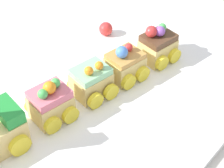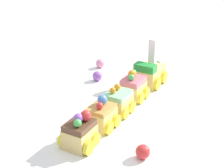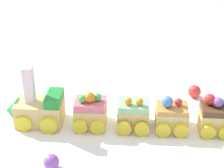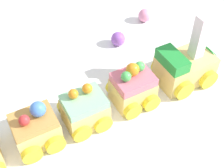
% 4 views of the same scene
% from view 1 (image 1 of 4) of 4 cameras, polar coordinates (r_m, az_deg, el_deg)
% --- Properties ---
extents(ground_plane, '(10.00, 10.00, 0.00)m').
position_cam_1_polar(ground_plane, '(0.64, -5.13, -3.68)').
color(ground_plane, beige).
extents(display_board, '(0.82, 0.46, 0.01)m').
position_cam_1_polar(display_board, '(0.64, -5.17, -3.30)').
color(display_board, white).
rests_on(display_board, ground_plane).
extents(cake_car_strawberry, '(0.07, 0.08, 0.08)m').
position_cam_1_polar(cake_car_strawberry, '(0.60, -9.32, -3.00)').
color(cake_car_strawberry, '#E5C675').
rests_on(cake_car_strawberry, display_board).
extents(cake_car_mint, '(0.07, 0.08, 0.07)m').
position_cam_1_polar(cake_car_mint, '(0.63, -2.98, 0.22)').
color(cake_car_mint, '#E5C675').
rests_on(cake_car_mint, display_board).
extents(cake_car_caramel, '(0.07, 0.08, 0.07)m').
position_cam_1_polar(cake_car_caramel, '(0.67, 1.97, 2.90)').
color(cake_car_caramel, '#E5C675').
rests_on(cake_car_caramel, display_board).
extents(cake_car_chocolate, '(0.07, 0.08, 0.07)m').
position_cam_1_polar(cake_car_chocolate, '(0.71, 6.95, 5.74)').
color(cake_car_chocolate, '#E5C675').
rests_on(cake_car_chocolate, display_board).
extents(gumball_red, '(0.03, 0.03, 0.03)m').
position_cam_1_polar(gumball_red, '(0.78, -0.96, 8.41)').
color(gumball_red, red).
rests_on(gumball_red, display_board).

